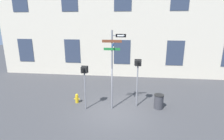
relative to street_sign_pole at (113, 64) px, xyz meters
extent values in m
plane|color=#38383A|center=(0.11, -0.55, -2.80)|extent=(60.00, 60.00, 0.00)
cube|color=#2D384C|center=(-9.49, 6.61, -0.41)|extent=(1.53, 0.03, 2.25)
cube|color=#2D384C|center=(-4.69, 6.61, -0.41)|extent=(1.53, 0.03, 2.25)
cube|color=#2D384C|center=(0.11, 6.61, -0.41)|extent=(1.53, 0.03, 2.25)
cube|color=#2D384C|center=(4.91, 6.61, -0.41)|extent=(1.53, 0.03, 2.25)
cylinder|color=slate|center=(-0.05, 0.01, -0.47)|extent=(0.09, 0.09, 4.65)
cube|color=slate|center=(0.19, 0.01, 1.56)|extent=(0.49, 0.05, 0.05)
cube|color=brown|center=(-0.05, -0.05, 1.26)|extent=(1.08, 0.02, 0.15)
cube|color=#14478C|center=(0.01, 0.01, 1.05)|extent=(0.02, 0.91, 0.16)
cube|color=#196B2D|center=(-0.05, -0.05, 0.83)|extent=(0.91, 0.02, 0.14)
cube|color=black|center=(0.43, -0.01, 1.56)|extent=(0.56, 0.02, 0.18)
cube|color=white|center=(0.39, -0.02, 1.56)|extent=(0.32, 0.01, 0.07)
cone|color=white|center=(0.59, -0.02, 1.56)|extent=(0.10, 0.14, 0.14)
cylinder|color=slate|center=(-1.62, -0.24, -1.66)|extent=(0.08, 0.08, 2.27)
cube|color=black|center=(-1.62, -0.24, -0.35)|extent=(0.34, 0.26, 0.36)
cube|color=black|center=(-1.62, -0.10, -0.35)|extent=(0.40, 0.02, 0.42)
cylinder|color=black|center=(-1.62, -0.43, -0.27)|extent=(0.12, 0.12, 0.12)
cylinder|color=black|center=(-1.62, -0.43, -0.43)|extent=(0.12, 0.12, 0.12)
cylinder|color=orange|center=(-1.62, -0.37, -0.27)|extent=(0.10, 0.01, 0.10)
cylinder|color=slate|center=(1.42, 0.48, -1.50)|extent=(0.08, 0.08, 2.60)
cube|color=black|center=(1.42, 0.48, -0.03)|extent=(0.35, 0.26, 0.34)
cube|color=black|center=(1.42, 0.62, -0.03)|extent=(0.41, 0.02, 0.40)
cylinder|color=black|center=(1.42, 0.29, 0.04)|extent=(0.12, 0.12, 0.12)
cylinder|color=black|center=(1.42, 0.29, -0.11)|extent=(0.12, 0.12, 0.12)
cylinder|color=#EA4C14|center=(1.42, 0.35, 0.04)|extent=(0.09, 0.01, 0.09)
cylinder|color=gold|center=(-2.41, 0.52, -2.56)|extent=(0.21, 0.21, 0.47)
sphere|color=gold|center=(-2.41, 0.52, -2.27)|extent=(0.18, 0.18, 0.18)
cylinder|color=gold|center=(-2.55, 0.52, -2.54)|extent=(0.08, 0.07, 0.07)
cylinder|color=gold|center=(-2.26, 0.52, -2.54)|extent=(0.08, 0.07, 0.07)
cylinder|color=#333338|center=(2.74, 0.36, -2.38)|extent=(0.54, 0.54, 0.84)
cylinder|color=black|center=(2.74, 0.36, -1.94)|extent=(0.58, 0.58, 0.04)
camera|label=1|loc=(1.08, -9.57, 2.22)|focal=28.00mm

